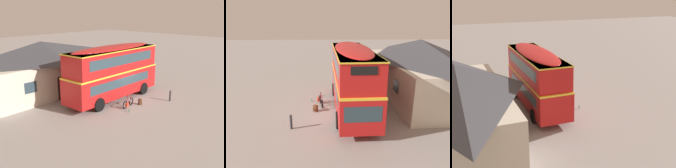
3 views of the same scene
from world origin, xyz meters
The scene contains 7 objects.
ground_plane centered at (0.00, 0.00, 0.00)m, with size 120.00×120.00×0.00m, color gray.
double_decker_bus centered at (-0.46, 0.81, 2.64)m, with size 9.81×2.85×4.79m.
touring_bicycle centered at (-1.19, -1.55, 0.37)m, with size 1.67×0.66×1.03m.
backpack_on_ground centered at (-0.01, -1.90, 0.27)m, with size 0.36×0.38×0.53m.
water_bottle_green_metal centered at (-2.00, -2.36, 0.11)m, with size 0.07×0.07×0.23m.
pub_building centered at (-3.64, 7.05, 2.53)m, with size 13.38×6.78×4.95m.
kerb_bollard centered at (2.56, -3.24, 0.50)m, with size 0.16×0.16×0.97m.
Camera 3 is at (-24.07, 7.19, 9.80)m, focal length 50.03 mm.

